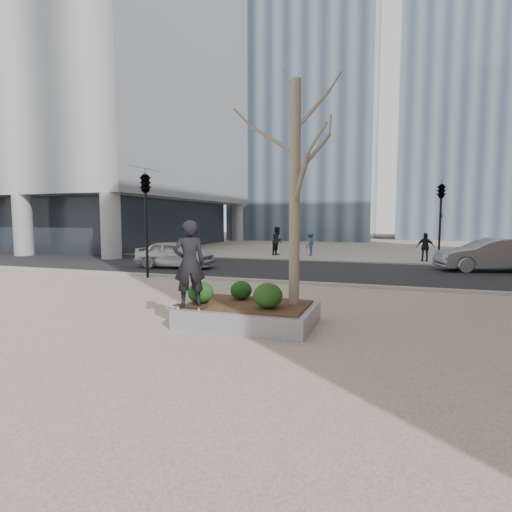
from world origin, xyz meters
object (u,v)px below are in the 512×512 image
(skateboard, at_px, (190,307))
(skateboarder, at_px, (189,263))
(police_car, at_px, (175,254))
(planter, at_px, (249,315))

(skateboard, distance_m, skateboarder, 0.98)
(skateboarder, relative_size, police_car, 0.48)
(police_car, bearing_deg, skateboarder, -149.84)
(planter, height_order, skateboard, skateboard)
(planter, relative_size, skateboarder, 1.59)
(police_car, bearing_deg, skateboard, -149.84)
(planter, relative_size, police_car, 0.76)
(planter, xyz_separation_m, skateboard, (-1.10, -0.78, 0.26))
(skateboard, xyz_separation_m, police_car, (-5.92, 9.52, 0.20))
(planter, relative_size, skateboard, 3.85)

